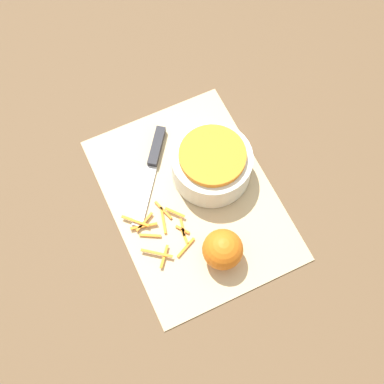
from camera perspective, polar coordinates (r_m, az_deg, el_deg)
The scene contains 6 objects.
ground_plane at distance 1.11m, azimuth -0.00°, elevation -0.74°, with size 4.00×4.00×0.00m, color brown.
cutting_board at distance 1.10m, azimuth -0.00°, elevation -0.68°, with size 0.44×0.32×0.01m.
bowl_speckled at distance 1.09m, azimuth 2.13°, elevation 3.04°, with size 0.16×0.16×0.08m.
knife at distance 1.14m, azimuth -4.08°, elevation 3.68°, with size 0.19×0.15×0.02m.
orange_left at distance 1.02m, azimuth 3.41°, elevation -6.09°, with size 0.08×0.08×0.08m.
peel_pile at distance 1.07m, azimuth -3.26°, elevation -4.12°, with size 0.14×0.12×0.01m.
Camera 1 is at (0.39, -0.18, 1.02)m, focal length 50.00 mm.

